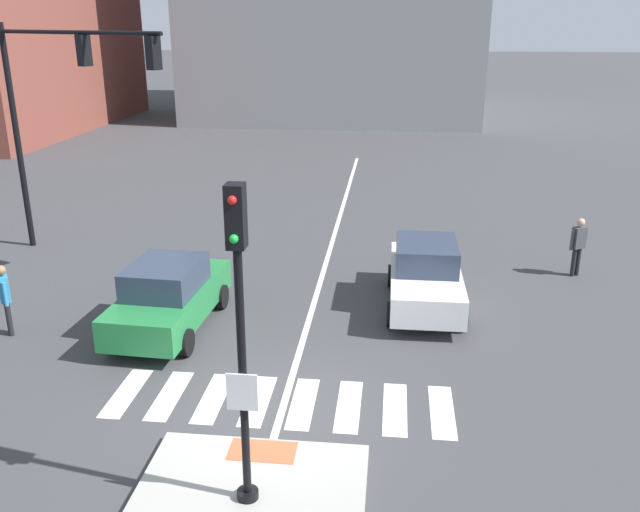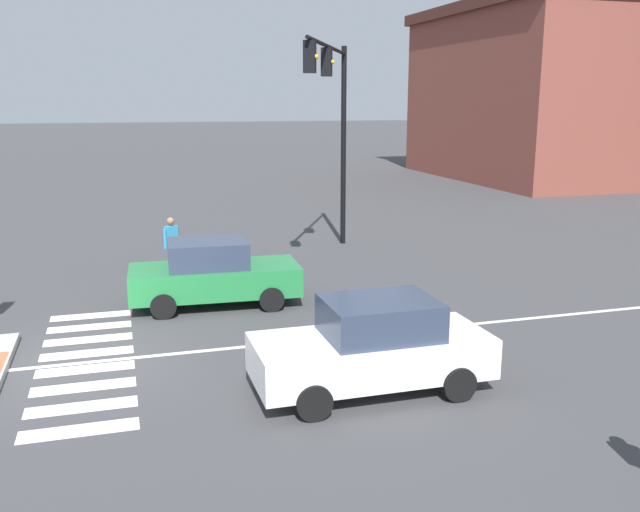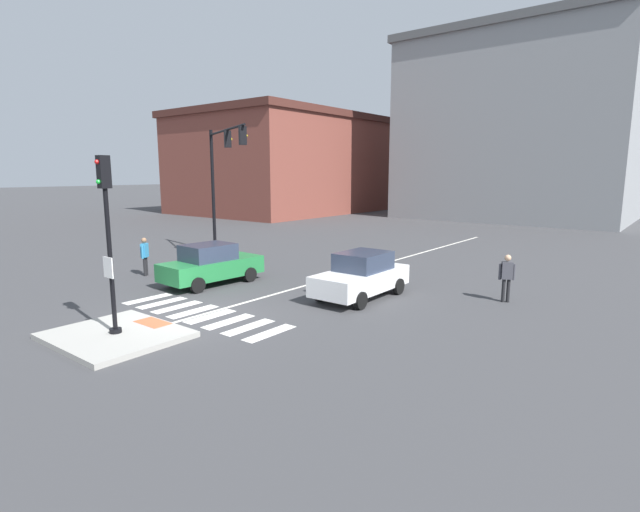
% 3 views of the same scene
% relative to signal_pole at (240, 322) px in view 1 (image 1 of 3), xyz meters
% --- Properties ---
extents(ground_plane, '(300.00, 300.00, 0.00)m').
position_rel_signal_pole_xyz_m(ground_plane, '(0.00, 2.56, -3.00)').
color(ground_plane, '#3D3D3F').
extents(traffic_island, '(3.45, 2.97, 0.15)m').
position_rel_signal_pole_xyz_m(traffic_island, '(0.00, 0.01, -2.92)').
color(traffic_island, '#A3A099').
rests_on(traffic_island, ground).
extents(tactile_pad_front, '(1.10, 0.60, 0.01)m').
position_rel_signal_pole_xyz_m(tactile_pad_front, '(0.00, 1.14, -2.84)').
color(tactile_pad_front, '#DB5B38').
rests_on(tactile_pad_front, traffic_island).
extents(signal_pole, '(0.44, 0.38, 4.73)m').
position_rel_signal_pole_xyz_m(signal_pole, '(0.00, 0.00, 0.00)').
color(signal_pole, black).
rests_on(signal_pole, traffic_island).
extents(crosswalk_stripe_a, '(0.44, 1.80, 0.01)m').
position_rel_signal_pole_xyz_m(crosswalk_stripe_a, '(-3.01, 2.89, -2.99)').
color(crosswalk_stripe_a, silver).
rests_on(crosswalk_stripe_a, ground).
extents(crosswalk_stripe_b, '(0.44, 1.80, 0.01)m').
position_rel_signal_pole_xyz_m(crosswalk_stripe_b, '(-2.15, 2.89, -2.99)').
color(crosswalk_stripe_b, silver).
rests_on(crosswalk_stripe_b, ground).
extents(crosswalk_stripe_c, '(0.44, 1.80, 0.01)m').
position_rel_signal_pole_xyz_m(crosswalk_stripe_c, '(-1.29, 2.89, -2.99)').
color(crosswalk_stripe_c, silver).
rests_on(crosswalk_stripe_c, ground).
extents(crosswalk_stripe_d, '(0.44, 1.80, 0.01)m').
position_rel_signal_pole_xyz_m(crosswalk_stripe_d, '(-0.43, 2.89, -2.99)').
color(crosswalk_stripe_d, silver).
rests_on(crosswalk_stripe_d, ground).
extents(crosswalk_stripe_e, '(0.44, 1.80, 0.01)m').
position_rel_signal_pole_xyz_m(crosswalk_stripe_e, '(0.43, 2.89, -2.99)').
color(crosswalk_stripe_e, silver).
rests_on(crosswalk_stripe_e, ground).
extents(crosswalk_stripe_f, '(0.44, 1.80, 0.01)m').
position_rel_signal_pole_xyz_m(crosswalk_stripe_f, '(1.29, 2.89, -2.99)').
color(crosswalk_stripe_f, silver).
rests_on(crosswalk_stripe_f, ground).
extents(crosswalk_stripe_g, '(0.44, 1.80, 0.01)m').
position_rel_signal_pole_xyz_m(crosswalk_stripe_g, '(2.15, 2.89, -2.99)').
color(crosswalk_stripe_g, silver).
rests_on(crosswalk_stripe_g, ground).
extents(crosswalk_stripe_h, '(0.44, 1.80, 0.01)m').
position_rel_signal_pole_xyz_m(crosswalk_stripe_h, '(3.01, 2.89, -2.99)').
color(crosswalk_stripe_h, silver).
rests_on(crosswalk_stripe_h, ground).
extents(lane_centre_line, '(0.14, 28.00, 0.01)m').
position_rel_signal_pole_xyz_m(lane_centre_line, '(0.08, 12.56, -2.99)').
color(lane_centre_line, silver).
rests_on(lane_centre_line, ground).
extents(traffic_light_mast, '(5.84, 2.99, 6.74)m').
position_rel_signal_pole_xyz_m(traffic_light_mast, '(-7.57, 10.34, 1.75)').
color(traffic_light_mast, black).
rests_on(traffic_light_mast, ground).
extents(car_white_eastbound_mid, '(1.86, 4.11, 1.64)m').
position_rel_signal_pole_xyz_m(car_white_eastbound_mid, '(2.85, 7.77, -2.19)').
color(car_white_eastbound_mid, white).
rests_on(car_white_eastbound_mid, ground).
extents(car_green_westbound_near, '(2.01, 4.19, 1.64)m').
position_rel_signal_pole_xyz_m(car_green_westbound_near, '(-3.07, 5.81, -2.19)').
color(car_green_westbound_near, '#237A3D').
rests_on(car_green_westbound_near, ground).
extents(pedestrian_at_curb_left, '(0.38, 0.47, 1.67)m').
position_rel_signal_pole_xyz_m(pedestrian_at_curb_left, '(-6.61, 5.09, -2.02)').
color(pedestrian_at_curb_left, black).
rests_on(pedestrian_at_curb_left, ground).
extents(pedestrian_waiting_far_side, '(0.49, 0.37, 1.67)m').
position_rel_signal_pole_xyz_m(pedestrian_waiting_far_side, '(7.13, 10.35, -2.02)').
color(pedestrian_waiting_far_side, black).
rests_on(pedestrian_waiting_far_side, ground).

